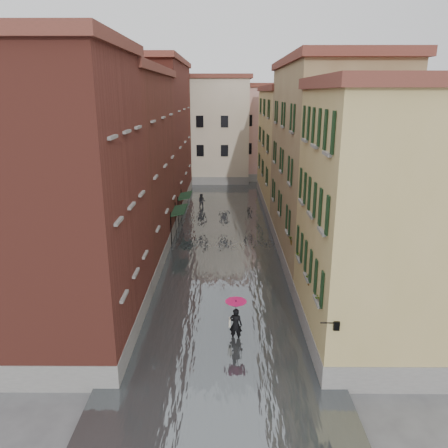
{
  "coord_description": "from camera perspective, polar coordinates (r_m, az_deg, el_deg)",
  "views": [
    {
      "loc": [
        0.23,
        -20.54,
        11.34
      ],
      "look_at": [
        0.08,
        7.12,
        3.0
      ],
      "focal_mm": 35.0,
      "sensor_mm": 36.0,
      "label": 1
    }
  ],
  "objects": [
    {
      "name": "building_right_near",
      "position": [
        20.52,
        19.57,
        -0.03
      ],
      "size": [
        6.0,
        8.0,
        11.5
      ],
      "primitive_type": "cube",
      "color": "tan",
      "rests_on": "ground"
    },
    {
      "name": "building_left_mid",
      "position": [
        30.84,
        -13.34,
        6.83
      ],
      "size": [
        6.0,
        14.0,
        12.5
      ],
      "primitive_type": "cube",
      "color": "maroon",
      "rests_on": "ground"
    },
    {
      "name": "ground",
      "position": [
        23.47,
        -0.29,
        -12.12
      ],
      "size": [
        120.0,
        120.0,
        0.0
      ],
      "primitive_type": "plane",
      "color": "#4E4E50",
      "rests_on": "ground"
    },
    {
      "name": "pedestrian_main",
      "position": [
        20.92,
        1.54,
        -11.96
      ],
      "size": [
        1.03,
        1.03,
        2.06
      ],
      "color": "black",
      "rests_on": "ground"
    },
    {
      "name": "awning_far",
      "position": [
        39.14,
        -5.15,
        3.6
      ],
      "size": [
        1.09,
        2.89,
        2.8
      ],
      "color": "black",
      "rests_on": "ground"
    },
    {
      "name": "building_end_pink",
      "position": [
        61.05,
        5.86,
        11.67
      ],
      "size": [
        10.0,
        9.0,
        12.0
      ],
      "primitive_type": "cube",
      "color": "tan",
      "rests_on": "ground"
    },
    {
      "name": "building_right_mid",
      "position": [
        30.69,
        13.16,
        7.27
      ],
      "size": [
        6.0,
        14.0,
        13.0
      ],
      "primitive_type": "cube",
      "color": "#99865D",
      "rests_on": "ground"
    },
    {
      "name": "building_left_far",
      "position": [
        45.33,
        -9.03,
        11.08
      ],
      "size": [
        6.0,
        16.0,
        14.0
      ],
      "primitive_type": "cube",
      "color": "brown",
      "rests_on": "ground"
    },
    {
      "name": "building_left_near",
      "position": [
        20.48,
        -20.38,
        2.04
      ],
      "size": [
        6.0,
        8.0,
        13.0
      ],
      "primitive_type": "cube",
      "color": "brown",
      "rests_on": "ground"
    },
    {
      "name": "awning_near",
      "position": [
        34.35,
        -5.91,
        1.72
      ],
      "size": [
        1.09,
        3.21,
        2.8
      ],
      "color": "black",
      "rests_on": "ground"
    },
    {
      "name": "pedestrian_far",
      "position": [
        44.28,
        -2.93,
        2.97
      ],
      "size": [
        0.82,
        0.67,
        1.57
      ],
      "primitive_type": "imported",
      "rotation": [
        0.0,
        0.0,
        -0.1
      ],
      "color": "black",
      "rests_on": "ground"
    },
    {
      "name": "window_planters",
      "position": [
        21.7,
        10.66,
        -4.68
      ],
      "size": [
        0.59,
        8.48,
        0.84
      ],
      "color": "#9E5E33",
      "rests_on": "ground"
    },
    {
      "name": "building_right_far",
      "position": [
        45.4,
        9.01,
        9.5
      ],
      "size": [
        6.0,
        16.0,
        11.5
      ],
      "primitive_type": "cube",
      "color": "tan",
      "rests_on": "ground"
    },
    {
      "name": "wall_lantern",
      "position": [
        17.26,
        14.39,
        -12.68
      ],
      "size": [
        0.71,
        0.22,
        0.35
      ],
      "color": "black",
      "rests_on": "ground"
    },
    {
      "name": "floodwater",
      "position": [
        35.38,
        -0.07,
        -1.75
      ],
      "size": [
        10.0,
        60.0,
        0.2
      ],
      "primitive_type": "cube",
      "color": "#4E5356",
      "rests_on": "ground"
    },
    {
      "name": "building_end_cream",
      "position": [
        58.83,
        -2.9,
        12.04
      ],
      "size": [
        12.0,
        9.0,
        13.0
      ],
      "primitive_type": "cube",
      "color": "beige",
      "rests_on": "ground"
    }
  ]
}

